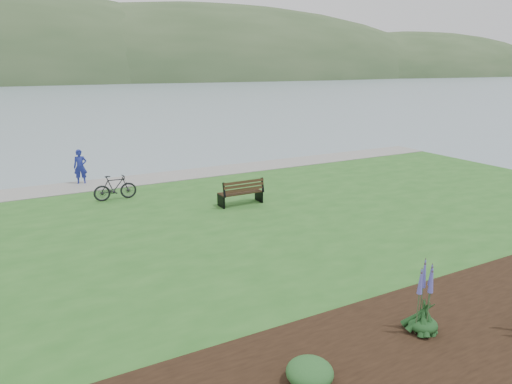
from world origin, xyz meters
TOP-DOWN VIEW (x-y plane):
  - ground at (0.00, 0.00)m, footprint 600.00×600.00m
  - lawn at (0.00, -2.00)m, footprint 34.00×20.00m
  - shoreline_path at (0.00, 6.90)m, footprint 34.00×2.20m
  - far_hillside at (20.00, 170.00)m, footprint 580.00×80.00m
  - park_bench at (1.13, 0.82)m, footprint 1.79×0.73m
  - person at (-4.06, 7.50)m, footprint 0.80×0.63m
  - bicycle_b at (-3.20, 3.99)m, footprint 0.54×1.76m
  - echium_4 at (0.38, -9.19)m, footprint 0.62×0.62m
  - shrub_0 at (-2.66, -9.42)m, footprint 0.85×0.85m

SIDE VIEW (x-z plane):
  - ground at x=0.00m, z-range 0.00..0.00m
  - far_hillside at x=20.00m, z-range -19.00..19.00m
  - lawn at x=0.00m, z-range 0.00..0.40m
  - shoreline_path at x=0.00m, z-range 0.40..0.43m
  - shrub_0 at x=-2.66m, z-range 0.44..0.86m
  - bicycle_b at x=-3.20m, z-range 0.40..1.46m
  - park_bench at x=1.13m, z-range 0.40..1.50m
  - echium_4 at x=0.38m, z-range 0.25..2.08m
  - person at x=-4.06m, z-range 0.40..2.34m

